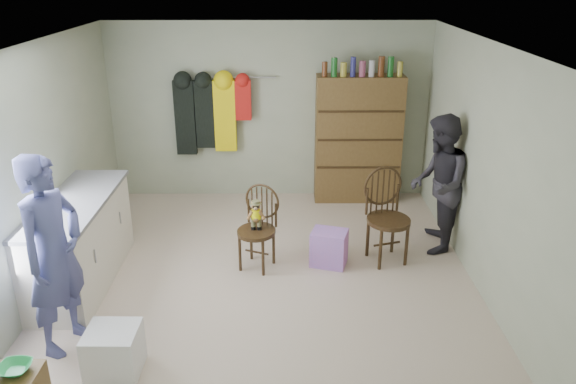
{
  "coord_description": "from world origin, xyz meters",
  "views": [
    {
      "loc": [
        0.22,
        -5.31,
        3.17
      ],
      "look_at": [
        0.25,
        0.2,
        0.95
      ],
      "focal_mm": 35.0,
      "sensor_mm": 36.0,
      "label": 1
    }
  ],
  "objects_px": {
    "counter": "(80,241)",
    "chair_far": "(386,212)",
    "dresser": "(358,138)",
    "chair_front": "(258,222)"
  },
  "relations": [
    {
      "from": "counter",
      "to": "chair_front",
      "type": "bearing_deg",
      "value": 9.97
    },
    {
      "from": "chair_far",
      "to": "dresser",
      "type": "distance_m",
      "value": 1.84
    },
    {
      "from": "counter",
      "to": "dresser",
      "type": "height_order",
      "value": "dresser"
    },
    {
      "from": "chair_front",
      "to": "dresser",
      "type": "bearing_deg",
      "value": 78.26
    },
    {
      "from": "chair_front",
      "to": "chair_far",
      "type": "relative_size",
      "value": 0.87
    },
    {
      "from": "counter",
      "to": "chair_front",
      "type": "xyz_separation_m",
      "value": [
        1.87,
        0.33,
        0.07
      ]
    },
    {
      "from": "dresser",
      "to": "chair_front",
      "type": "bearing_deg",
      "value": -124.07
    },
    {
      "from": "chair_front",
      "to": "dresser",
      "type": "height_order",
      "value": "dresser"
    },
    {
      "from": "counter",
      "to": "chair_far",
      "type": "xyz_separation_m",
      "value": [
        3.32,
        0.49,
        0.11
      ]
    },
    {
      "from": "counter",
      "to": "chair_far",
      "type": "distance_m",
      "value": 3.35
    }
  ]
}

